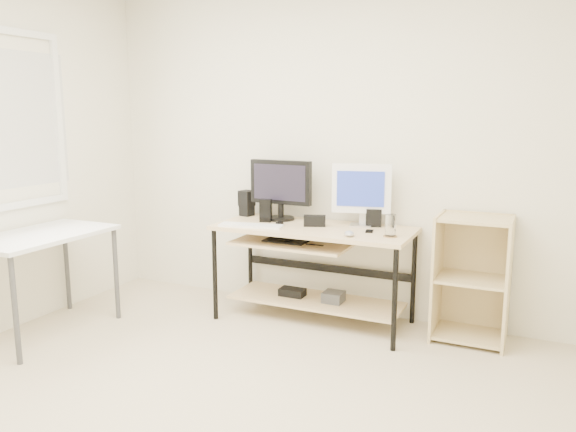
% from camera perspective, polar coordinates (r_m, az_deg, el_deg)
% --- Properties ---
extents(room, '(4.01, 4.01, 2.62)m').
position_cam_1_polar(room, '(2.84, -12.51, 4.54)').
color(room, beige).
rests_on(room, ground).
extents(desk, '(1.50, 0.65, 0.75)m').
position_cam_1_polar(desk, '(4.31, 2.31, -3.80)').
color(desk, beige).
rests_on(desk, ground).
extents(side_table, '(0.60, 1.00, 0.75)m').
position_cam_1_polar(side_table, '(4.40, -23.81, -2.64)').
color(side_table, white).
rests_on(side_table, ground).
extents(shelf_unit, '(0.50, 0.40, 0.90)m').
position_cam_1_polar(shelf_unit, '(4.20, 18.22, -5.94)').
color(shelf_unit, beige).
rests_on(shelf_unit, ground).
extents(black_monitor, '(0.53, 0.22, 0.48)m').
position_cam_1_polar(black_monitor, '(4.48, -0.75, 3.07)').
color(black_monitor, black).
rests_on(black_monitor, desk).
extents(white_imac, '(0.44, 0.15, 0.47)m').
position_cam_1_polar(white_imac, '(4.26, 7.47, 2.60)').
color(white_imac, silver).
rests_on(white_imac, desk).
extents(keyboard, '(0.50, 0.22, 0.02)m').
position_cam_1_polar(keyboard, '(4.26, -3.79, -0.97)').
color(keyboard, white).
rests_on(keyboard, desk).
extents(mouse, '(0.11, 0.13, 0.04)m').
position_cam_1_polar(mouse, '(3.94, 6.24, -1.79)').
color(mouse, '#A9A9AE').
rests_on(mouse, desk).
extents(center_speaker, '(0.18, 0.13, 0.08)m').
position_cam_1_polar(center_speaker, '(4.26, 2.72, -0.49)').
color(center_speaker, black).
rests_on(center_speaker, desk).
extents(speaker_left, '(0.13, 0.13, 0.21)m').
position_cam_1_polar(speaker_left, '(4.70, -4.21, 1.37)').
color(speaker_left, black).
rests_on(speaker_left, desk).
extents(speaker_right, '(0.15, 0.15, 0.14)m').
position_cam_1_polar(speaker_right, '(4.31, 8.67, -0.11)').
color(speaker_right, black).
rests_on(speaker_right, desk).
extents(audio_controller, '(0.10, 0.07, 0.18)m').
position_cam_1_polar(audio_controller, '(4.42, -2.28, 0.56)').
color(audio_controller, black).
rests_on(audio_controller, desk).
extents(volume_puck, '(0.08, 0.08, 0.03)m').
position_cam_1_polar(volume_puck, '(4.31, -0.86, -0.75)').
color(volume_puck, black).
rests_on(volume_puck, desk).
extents(smartphone, '(0.07, 0.11, 0.01)m').
position_cam_1_polar(smartphone, '(4.11, 8.27, -1.54)').
color(smartphone, black).
rests_on(smartphone, desk).
extents(coaster, '(0.11, 0.11, 0.01)m').
position_cam_1_polar(coaster, '(3.97, 10.34, -2.04)').
color(coaster, olive).
rests_on(coaster, desk).
extents(drinking_glass, '(0.08, 0.08, 0.15)m').
position_cam_1_polar(drinking_glass, '(3.95, 10.38, -0.93)').
color(drinking_glass, white).
rests_on(drinking_glass, coaster).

